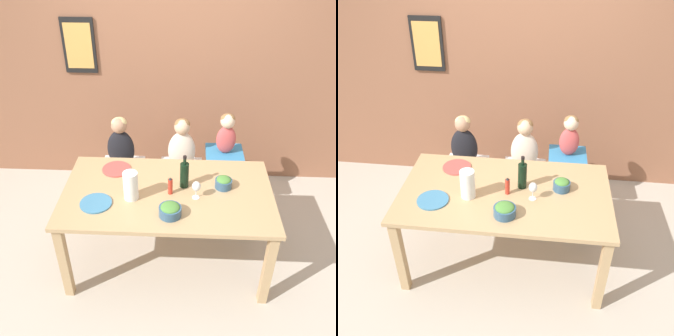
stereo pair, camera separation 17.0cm
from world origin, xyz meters
The scene contains 17 objects.
ground_plane centered at (0.00, 0.00, 0.00)m, with size 14.00×14.00×0.00m, color #BCB2A3.
wall_back centered at (0.00, 1.40, 1.35)m, with size 10.00×0.09×2.70m.
dining_table centered at (0.00, 0.00, 0.68)m, with size 1.71×0.97×0.77m.
chair_far_left centered at (-0.51, 0.78, 0.41)m, with size 0.43×0.44×0.48m.
chair_far_center centered at (0.10, 0.78, 0.41)m, with size 0.43×0.44×0.48m.
chair_right_highchair centered at (0.53, 0.78, 0.55)m, with size 0.37×0.37×0.68m.
person_child_left centered at (-0.51, 0.78, 0.76)m, with size 0.27×0.16×0.56m.
person_child_center centered at (0.10, 0.78, 0.76)m, with size 0.27×0.16×0.56m.
person_baby_right centered at (0.53, 0.78, 0.92)m, with size 0.19×0.14×0.42m.
wine_bottle centered at (0.13, 0.08, 0.89)m, with size 0.07×0.07×0.29m.
paper_towel_roll centered at (-0.28, -0.10, 0.89)m, with size 0.12×0.12×0.24m.
wine_glass_near centered at (0.23, -0.07, 0.88)m, with size 0.07×0.07×0.15m.
salad_bowl_large centered at (0.03, -0.29, 0.82)m, with size 0.17×0.17×0.10m.
salad_bowl_small centered at (0.46, 0.08, 0.82)m, with size 0.14×0.14×0.10m.
dinner_plate_front_left centered at (-0.55, -0.19, 0.78)m, with size 0.25×0.25×0.01m.
dinner_plate_back_left centered at (-0.47, 0.29, 0.78)m, with size 0.25×0.25×0.01m.
condiment_bottle_hot_sauce centered at (0.02, -0.02, 0.85)m, with size 0.04×0.04×0.16m.
Camera 2 is at (0.29, -2.40, 2.64)m, focal length 40.00 mm.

